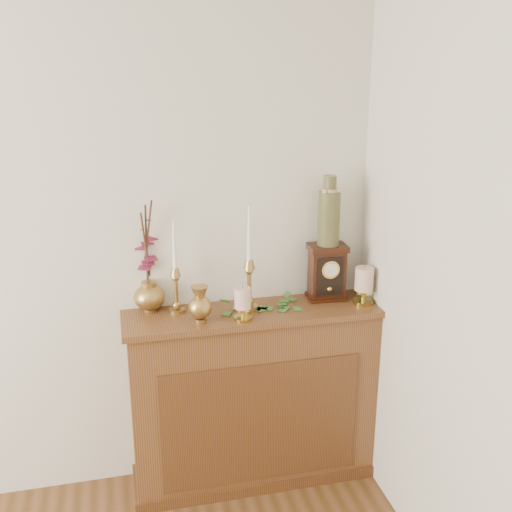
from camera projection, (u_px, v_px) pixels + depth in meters
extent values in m
cube|color=brown|center=(254.00, 399.00, 2.99)|extent=(1.20, 0.30, 0.90)
cube|color=#5C311A|center=(261.00, 423.00, 2.86)|extent=(0.96, 0.01, 0.63)
cube|color=brown|center=(254.00, 313.00, 2.85)|extent=(1.24, 0.34, 0.03)
cube|color=#5C311A|center=(254.00, 470.00, 3.12)|extent=(1.23, 0.33, 0.06)
cylinder|color=tan|center=(177.00, 311.00, 2.81)|extent=(0.08, 0.08, 0.02)
sphere|color=tan|center=(177.00, 305.00, 2.80)|extent=(0.04, 0.04, 0.04)
cylinder|color=tan|center=(176.00, 292.00, 2.78)|extent=(0.02, 0.02, 0.13)
sphere|color=tan|center=(176.00, 278.00, 2.76)|extent=(0.03, 0.03, 0.03)
cone|color=tan|center=(175.00, 272.00, 2.75)|extent=(0.05, 0.05, 0.04)
cone|color=white|center=(174.00, 245.00, 2.71)|extent=(0.02, 0.02, 0.23)
cylinder|color=tan|center=(249.00, 307.00, 2.85)|extent=(0.08, 0.08, 0.02)
sphere|color=tan|center=(249.00, 301.00, 2.84)|extent=(0.05, 0.05, 0.05)
cylinder|color=tan|center=(249.00, 287.00, 2.82)|extent=(0.02, 0.02, 0.15)
sphere|color=tan|center=(249.00, 271.00, 2.79)|extent=(0.04, 0.04, 0.04)
cone|color=tan|center=(249.00, 264.00, 2.78)|extent=(0.05, 0.05, 0.04)
cone|color=white|center=(249.00, 234.00, 2.74)|extent=(0.02, 0.02, 0.26)
cylinder|color=tan|center=(200.00, 320.00, 2.71)|extent=(0.05, 0.05, 0.02)
sphere|color=tan|center=(200.00, 307.00, 2.69)|extent=(0.11, 0.11, 0.11)
cone|color=tan|center=(200.00, 292.00, 2.66)|extent=(0.08, 0.08, 0.05)
cylinder|color=tan|center=(150.00, 309.00, 2.84)|extent=(0.06, 0.06, 0.01)
ellipsoid|color=tan|center=(150.00, 297.00, 2.82)|extent=(0.15, 0.15, 0.13)
cylinder|color=tan|center=(149.00, 284.00, 2.80)|extent=(0.07, 0.07, 0.03)
cylinder|color=#472819|center=(146.00, 247.00, 2.76)|extent=(0.04, 0.09, 0.35)
cylinder|color=#472819|center=(147.00, 244.00, 2.75)|extent=(0.01, 0.08, 0.38)
cylinder|color=#472819|center=(147.00, 241.00, 2.75)|extent=(0.06, 0.13, 0.40)
cylinder|color=#B49E3F|center=(243.00, 318.00, 2.73)|extent=(0.09, 0.09, 0.02)
cylinder|color=#B49E3F|center=(243.00, 313.00, 2.73)|extent=(0.02, 0.02, 0.04)
cylinder|color=#B49E3F|center=(243.00, 309.00, 2.72)|extent=(0.08, 0.08, 0.01)
cylinder|color=#FCEAC5|center=(243.00, 298.00, 2.70)|extent=(0.08, 0.08, 0.09)
cylinder|color=#472819|center=(243.00, 287.00, 2.69)|extent=(0.00, 0.00, 0.01)
cylinder|color=#B49E3F|center=(363.00, 302.00, 2.92)|extent=(0.10, 0.10, 0.02)
cylinder|color=#B49E3F|center=(363.00, 296.00, 2.91)|extent=(0.02, 0.02, 0.04)
cylinder|color=#B49E3F|center=(364.00, 291.00, 2.91)|extent=(0.09, 0.09, 0.01)
cylinder|color=#FCEAC5|center=(364.00, 279.00, 2.89)|extent=(0.09, 0.09, 0.11)
cylinder|color=#472819|center=(365.00, 267.00, 2.87)|extent=(0.00, 0.00, 0.01)
cube|color=#3D742C|center=(237.00, 306.00, 2.88)|extent=(0.06, 0.06, 0.00)
cube|color=#3D742C|center=(293.00, 309.00, 2.85)|extent=(0.05, 0.05, 0.00)
cube|color=#3D742C|center=(286.00, 309.00, 2.85)|extent=(0.06, 0.05, 0.00)
cube|color=#3D742C|center=(248.00, 305.00, 2.90)|extent=(0.05, 0.04, 0.00)
cube|color=#3D742C|center=(212.00, 308.00, 2.86)|extent=(0.05, 0.06, 0.00)
cube|color=#3D742C|center=(227.00, 308.00, 2.85)|extent=(0.06, 0.05, 0.00)
cube|color=#3D742C|center=(289.00, 301.00, 2.94)|extent=(0.06, 0.06, 0.00)
cube|color=#3D742C|center=(212.00, 306.00, 2.88)|extent=(0.06, 0.06, 0.00)
cube|color=#3D742C|center=(295.00, 302.00, 2.93)|extent=(0.06, 0.06, 0.00)
cube|color=#3D742C|center=(275.00, 303.00, 2.92)|extent=(0.06, 0.06, 0.00)
cube|color=#3D742C|center=(296.00, 309.00, 2.85)|extent=(0.06, 0.05, 0.00)
cube|color=#3D742C|center=(229.00, 305.00, 2.90)|extent=(0.06, 0.06, 0.00)
cube|color=#3D742C|center=(260.00, 310.00, 2.83)|extent=(0.05, 0.04, 0.00)
cube|color=#3D742C|center=(224.00, 301.00, 2.83)|extent=(0.04, 0.05, 0.02)
cube|color=#3D742C|center=(239.00, 301.00, 2.78)|extent=(0.04, 0.05, 0.02)
cube|color=#3D742C|center=(287.00, 294.00, 2.88)|extent=(0.04, 0.05, 0.02)
cube|color=#34160A|center=(326.00, 297.00, 2.99)|extent=(0.19, 0.14, 0.02)
cube|color=#34160A|center=(327.00, 274.00, 2.95)|extent=(0.17, 0.12, 0.24)
cube|color=#34160A|center=(328.00, 248.00, 2.91)|extent=(0.19, 0.14, 0.03)
cube|color=black|center=(330.00, 277.00, 2.90)|extent=(0.13, 0.01, 0.20)
cylinder|color=gold|center=(331.00, 270.00, 2.88)|extent=(0.09, 0.01, 0.09)
cylinder|color=silver|center=(331.00, 270.00, 2.88)|extent=(0.07, 0.01, 0.07)
sphere|color=gold|center=(329.00, 289.00, 2.92)|extent=(0.03, 0.03, 0.03)
cylinder|color=#183022|center=(329.00, 219.00, 2.86)|extent=(0.10, 0.10, 0.26)
cylinder|color=#183022|center=(330.00, 185.00, 2.82)|extent=(0.06, 0.06, 0.09)
cylinder|color=tan|center=(330.00, 191.00, 2.82)|extent=(0.07, 0.07, 0.02)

